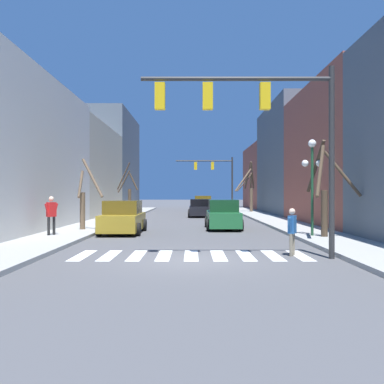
{
  "coord_description": "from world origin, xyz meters",
  "views": [
    {
      "loc": [
        0.02,
        -13.75,
        2.08
      ],
      "look_at": [
        0.15,
        24.46,
        2.14
      ],
      "focal_mm": 42.0,
      "sensor_mm": 36.0,
      "label": 1
    }
  ],
  "objects": [
    {
      "name": "street_tree_right_near",
      "position": [
        -5.65,
        26.41,
        1.99
      ],
      "size": [
        1.95,
        0.43,
        4.66
      ],
      "color": "#473828",
      "rests_on": "sidewalk_left"
    },
    {
      "name": "pedestrian_waiting_at_curb",
      "position": [
        3.32,
        1.01,
        0.92
      ],
      "size": [
        0.38,
        0.63,
        1.56
      ],
      "rotation": [
        0.0,
        0.0,
        4.23
      ],
      "color": "#7A705B",
      "rests_on": "ground_plane"
    },
    {
      "name": "car_parked_right_near",
      "position": [
        1.8,
        11.9,
        0.78
      ],
      "size": [
        1.99,
        4.56,
        1.68
      ],
      "rotation": [
        0.0,
        0.0,
        1.57
      ],
      "color": "#236B38",
      "rests_on": "ground_plane"
    },
    {
      "name": "traffic_signal_near",
      "position": [
        2.18,
        0.37,
        4.48
      ],
      "size": [
        6.1,
        0.28,
        6.07
      ],
      "color": "#2D2D2D",
      "rests_on": "ground_plane"
    },
    {
      "name": "car_parked_left_mid",
      "position": [
        -3.51,
        9.18,
        0.78
      ],
      "size": [
        2.1,
        4.6,
        1.68
      ],
      "rotation": [
        0.0,
        0.0,
        1.57
      ],
      "color": "#A38423",
      "rests_on": "ground_plane"
    },
    {
      "name": "street_tree_right_mid",
      "position": [
        5.94,
        32.53,
        2.56
      ],
      "size": [
        2.26,
        2.64,
        5.17
      ],
      "color": "brown",
      "rests_on": "sidewalk_right"
    },
    {
      "name": "car_driving_away_lane",
      "position": [
        1.1,
        31.32,
        0.82
      ],
      "size": [
        1.98,
        4.79,
        1.77
      ],
      "rotation": [
        0.0,
        0.0,
        1.57
      ],
      "color": "#A38423",
      "rests_on": "ground_plane"
    },
    {
      "name": "crosswalk_stripes",
      "position": [
        -0.0,
        1.09,
        0.0
      ],
      "size": [
        7.65,
        2.6,
        0.01
      ],
      "color": "white",
      "rests_on": "ground_plane"
    },
    {
      "name": "traffic_signal_far",
      "position": [
        2.63,
        35.33,
        4.32
      ],
      "size": [
        6.26,
        0.28,
        5.97
      ],
      "color": "#2D2D2D",
      "rests_on": "ground_plane"
    },
    {
      "name": "street_tree_left_mid",
      "position": [
        5.83,
        5.93,
        2.14
      ],
      "size": [
        2.25,
        3.15,
        4.29
      ],
      "color": "#473828",
      "rests_on": "sidewalk_right"
    },
    {
      "name": "pedestrian_on_right_sidewalk",
      "position": [
        -6.4,
        6.71,
        1.19
      ],
      "size": [
        0.49,
        0.69,
        1.76
      ],
      "rotation": [
        0.0,
        0.0,
        4.14
      ],
      "color": "black",
      "rests_on": "sidewalk_left"
    },
    {
      "name": "building_row_left",
      "position": [
        -10.31,
        22.96,
        4.71
      ],
      "size": [
        6.0,
        54.69,
        11.51
      ],
      "color": "#66564C",
      "rests_on": "ground_plane"
    },
    {
      "name": "car_parked_left_far",
      "position": [
        0.74,
        24.77,
        0.72
      ],
      "size": [
        2.11,
        4.14,
        1.53
      ],
      "rotation": [
        0.0,
        0.0,
        1.57
      ],
      "color": "black",
      "rests_on": "ground_plane"
    },
    {
      "name": "street_lamp_right_corner",
      "position": [
        5.45,
        6.48,
        3.22
      ],
      "size": [
        0.95,
        0.36,
        4.33
      ],
      "color": "#1E4C2D",
      "rests_on": "sidewalk_right"
    },
    {
      "name": "building_row_right",
      "position": [
        10.31,
        21.96,
        4.56
      ],
      "size": [
        6.0,
        56.35,
        10.37
      ],
      "color": "#515B66",
      "rests_on": "ground_plane"
    },
    {
      "name": "ground_plane",
      "position": [
        0.0,
        0.0,
        0.0
      ],
      "size": [
        240.0,
        240.0,
        0.0
      ],
      "primitive_type": "plane",
      "color": "#4C4C4F"
    },
    {
      "name": "street_tree_left_far",
      "position": [
        -5.64,
        9.77,
        1.74
      ],
      "size": [
        1.41,
        0.99,
        3.75
      ],
      "color": "brown",
      "rests_on": "sidewalk_left"
    }
  ]
}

